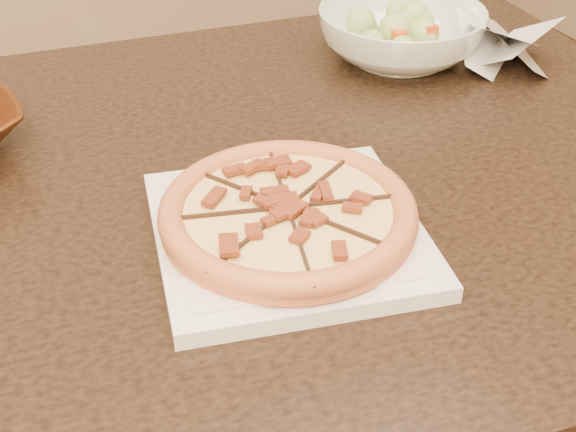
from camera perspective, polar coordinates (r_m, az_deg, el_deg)
name	(u,v)px	position (r m, az deg, el deg)	size (l,w,h in m)	color
dining_table	(178,263)	(0.96, -7.86, -3.32)	(1.42, 0.98, 0.75)	#312014
plate	(288,232)	(0.80, 0.00, -1.14)	(0.31, 0.31, 0.02)	silver
pizza	(288,213)	(0.79, 0.00, 0.23)	(0.26, 0.26, 0.03)	#C5744C
salad_bowl	(401,35)	(1.19, 8.03, 12.66)	(0.24, 0.24, 0.07)	white
cling_film	(503,44)	(1.22, 15.04, 11.70)	(0.16, 0.13, 0.05)	white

